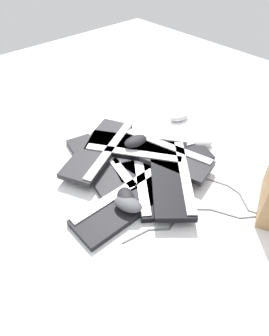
% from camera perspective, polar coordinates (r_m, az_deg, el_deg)
% --- Properties ---
extents(ground_plane, '(3.20, 3.20, 0.00)m').
position_cam_1_polar(ground_plane, '(1.27, -3.63, -1.59)').
color(ground_plane, white).
extents(keyboard_0, '(0.44, 0.39, 0.03)m').
position_cam_1_polar(keyboard_0, '(1.24, 3.60, -1.84)').
color(keyboard_0, black).
rests_on(keyboard_0, ground).
extents(keyboard_1, '(0.29, 0.46, 0.03)m').
position_cam_1_polar(keyboard_1, '(1.33, 5.35, 1.53)').
color(keyboard_1, black).
rests_on(keyboard_1, ground).
extents(keyboard_2, '(0.45, 0.19, 0.03)m').
position_cam_1_polar(keyboard_2, '(1.34, -1.04, 2.22)').
color(keyboard_2, '#232326').
rests_on(keyboard_2, ground).
extents(keyboard_3, '(0.46, 0.25, 0.03)m').
position_cam_1_polar(keyboard_3, '(1.31, -6.58, 0.84)').
color(keyboard_3, '#232326').
rests_on(keyboard_3, ground).
extents(keyboard_4, '(0.15, 0.44, 0.03)m').
position_cam_1_polar(keyboard_4, '(1.14, -1.49, -6.74)').
color(keyboard_4, black).
rests_on(keyboard_4, ground).
extents(keyboard_5, '(0.45, 0.37, 0.03)m').
position_cam_1_polar(keyboard_5, '(1.34, 0.26, 3.85)').
color(keyboard_5, black).
rests_on(keyboard_5, keyboard_2).
extents(keyboard_6, '(0.43, 0.41, 0.03)m').
position_cam_1_polar(keyboard_6, '(1.21, 6.97, -1.65)').
color(keyboard_6, black).
rests_on(keyboard_6, keyboard_0).
extents(keyboard_7, '(0.33, 0.46, 0.03)m').
position_cam_1_polar(keyboard_7, '(1.35, -6.80, 3.60)').
color(keyboard_7, '#232326').
rests_on(keyboard_7, keyboard_3).
extents(keyboard_8, '(0.46, 0.26, 0.03)m').
position_cam_1_polar(keyboard_8, '(1.31, 5.17, 2.57)').
color(keyboard_8, '#232326').
rests_on(keyboard_8, keyboard_1).
extents(mouse_0, '(0.13, 0.12, 0.04)m').
position_cam_1_polar(mouse_0, '(1.11, -1.69, -5.74)').
color(mouse_0, black).
rests_on(mouse_0, keyboard_4).
extents(mouse_1, '(0.09, 0.12, 0.04)m').
position_cam_1_polar(mouse_1, '(1.62, 8.52, 9.69)').
color(mouse_1, silver).
rests_on(mouse_1, ground).
extents(mouse_2, '(0.12, 0.13, 0.04)m').
position_cam_1_polar(mouse_2, '(1.45, 12.54, 4.80)').
color(mouse_2, '#B7B7BC').
rests_on(mouse_2, ground).
extents(mouse_3, '(0.13, 0.10, 0.04)m').
position_cam_1_polar(mouse_3, '(1.09, -1.23, -6.89)').
color(mouse_3, '#4C4C51').
rests_on(mouse_3, keyboard_4).
extents(mouse_4, '(0.08, 0.12, 0.04)m').
position_cam_1_polar(mouse_4, '(1.32, 0.22, 5.14)').
color(mouse_4, black).
rests_on(mouse_4, keyboard_5).
extents(cable_0, '(0.74, 0.14, 0.01)m').
position_cam_1_polar(cable_0, '(1.30, 11.29, -1.05)').
color(cable_0, '#59595B').
rests_on(cable_0, ground).
extents(cable_1, '(0.27, 0.47, 0.01)m').
position_cam_1_polar(cable_1, '(1.12, 10.88, -9.68)').
color(cable_1, '#59595B').
rests_on(cable_1, ground).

